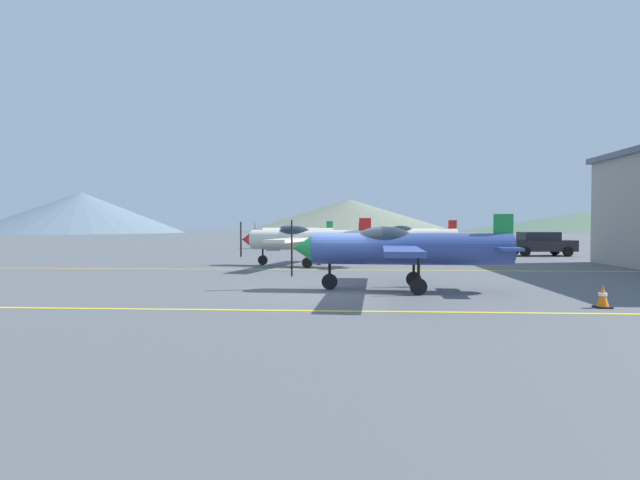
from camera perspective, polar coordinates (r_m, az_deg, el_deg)
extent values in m
plane|color=#54565B|center=(15.87, 2.40, -5.86)|extent=(400.00, 400.00, 0.00)
cube|color=yellow|center=(12.28, 2.10, -8.07)|extent=(80.00, 0.16, 0.01)
cube|color=yellow|center=(23.33, 2.73, -3.42)|extent=(80.00, 0.16, 0.01)
cylinder|color=#33478C|center=(16.19, 10.20, -1.00)|extent=(6.30, 1.36, 1.01)
cone|color=#1E8C3F|center=(16.34, -1.95, -0.95)|extent=(0.69, 0.89, 0.86)
cube|color=black|center=(16.40, -3.22, -0.94)|extent=(0.04, 0.11, 1.84)
ellipsoid|color=#1E2833|center=(16.15, 7.28, 0.08)|extent=(1.88, 0.93, 0.83)
cube|color=#33478C|center=(16.17, 8.91, -0.84)|extent=(1.46, 8.13, 0.15)
cube|color=#33478C|center=(16.61, 20.06, -0.85)|extent=(0.77, 2.42, 0.09)
cube|color=#1E8C3F|center=(16.60, 20.08, 0.89)|extent=(0.58, 0.14, 1.10)
cylinder|color=black|center=(16.27, 1.10, -3.13)|extent=(0.09, 0.09, 0.92)
cylinder|color=black|center=(16.32, 1.10, -4.74)|extent=(0.52, 0.14, 0.51)
cylinder|color=black|center=(17.25, 10.59, -2.88)|extent=(0.09, 0.09, 0.92)
cylinder|color=black|center=(17.29, 10.58, -4.41)|extent=(0.52, 0.14, 0.51)
cylinder|color=black|center=(15.24, 11.12, -3.49)|extent=(0.09, 0.09, 0.92)
cylinder|color=black|center=(15.29, 11.11, -5.21)|extent=(0.52, 0.14, 0.51)
cylinder|color=silver|center=(25.44, -1.17, 0.00)|extent=(6.32, 2.37, 1.01)
cone|color=red|center=(26.67, -8.25, 0.07)|extent=(0.82, 0.98, 0.86)
cube|color=black|center=(26.82, -8.97, 0.07)|extent=(0.06, 0.12, 1.84)
ellipsoid|color=#1E2833|center=(25.69, -2.93, 0.70)|extent=(1.98, 1.21, 0.83)
cube|color=silver|center=(25.55, -1.95, 0.11)|extent=(2.77, 8.11, 0.15)
cube|color=silver|center=(24.74, 5.15, 0.06)|extent=(1.15, 2.47, 0.09)
cube|color=red|center=(24.73, 5.15, 1.23)|extent=(0.59, 0.24, 1.10)
cylinder|color=black|center=(26.35, -6.52, -1.28)|extent=(0.09, 0.09, 0.92)
cylinder|color=black|center=(26.37, -6.51, -2.29)|extent=(0.53, 0.22, 0.51)
cylinder|color=black|center=(26.38, -0.13, -1.27)|extent=(0.09, 0.09, 0.92)
cylinder|color=black|center=(26.41, -0.13, -2.27)|extent=(0.53, 0.22, 0.51)
cylinder|color=black|center=(24.45, -1.46, -1.51)|extent=(0.09, 0.09, 0.92)
cylinder|color=black|center=(24.48, -1.46, -2.58)|extent=(0.53, 0.22, 0.51)
cylinder|color=silver|center=(36.35, 10.45, 0.49)|extent=(6.30, 1.38, 1.01)
cone|color=red|center=(35.88, 5.03, 0.50)|extent=(0.69, 0.90, 0.86)
cube|color=black|center=(35.85, 4.45, 0.50)|extent=(0.04, 0.11, 1.84)
ellipsoid|color=#1E2833|center=(36.20, 9.17, 0.97)|extent=(1.88, 0.93, 0.83)
cube|color=silver|center=(36.28, 9.88, 0.56)|extent=(1.49, 8.13, 0.15)
cube|color=silver|center=(36.97, 14.80, 0.55)|extent=(0.78, 2.42, 0.09)
cube|color=red|center=(36.96, 14.81, 1.34)|extent=(0.58, 0.14, 1.10)
cylinder|color=black|center=(35.99, 6.42, -0.48)|extent=(0.09, 0.09, 0.92)
cylinder|color=black|center=(36.01, 6.41, -1.22)|extent=(0.52, 0.14, 0.51)
cylinder|color=black|center=(37.39, 10.45, -0.42)|extent=(0.09, 0.09, 0.92)
cylinder|color=black|center=(37.41, 10.44, -1.12)|extent=(0.52, 0.14, 0.51)
cylinder|color=black|center=(35.41, 11.04, -0.54)|extent=(0.09, 0.09, 0.92)
cylinder|color=black|center=(35.43, 11.03, -1.28)|extent=(0.52, 0.14, 0.51)
cylinder|color=silver|center=(44.91, -2.54, 0.75)|extent=(6.32, 1.66, 1.01)
cone|color=#1E8C3F|center=(45.04, -6.93, 0.74)|extent=(0.73, 0.92, 0.86)
cube|color=black|center=(45.07, -7.39, 0.74)|extent=(0.05, 0.11, 1.84)
ellipsoid|color=#1E2833|center=(44.91, -3.59, 1.13)|extent=(1.91, 1.01, 0.83)
cube|color=silver|center=(44.91, -3.01, 0.80)|extent=(1.85, 8.15, 0.15)
cube|color=silver|center=(45.00, 1.09, 0.81)|extent=(0.89, 2.44, 0.09)
cube|color=#1E8C3F|center=(44.99, 1.10, 1.45)|extent=(0.59, 0.17, 1.10)
cylinder|color=black|center=(44.99, -5.81, -0.04)|extent=(0.09, 0.09, 0.92)
cylinder|color=black|center=(45.01, -5.81, -0.63)|extent=(0.52, 0.16, 0.51)
cylinder|color=black|center=(45.93, -2.31, 0.00)|extent=(0.09, 0.09, 0.92)
cylinder|color=black|center=(45.95, -2.31, -0.57)|extent=(0.52, 0.16, 0.51)
cylinder|color=black|center=(43.91, -2.29, -0.08)|extent=(0.09, 0.09, 0.92)
cylinder|color=black|center=(43.93, -2.29, -0.68)|extent=(0.52, 0.16, 0.51)
cube|color=black|center=(37.13, 23.74, -0.59)|extent=(4.42, 2.10, 0.75)
cube|color=black|center=(37.05, 23.54, 0.42)|extent=(2.52, 1.75, 0.55)
cylinder|color=black|center=(36.95, 26.31, -1.21)|extent=(0.65, 0.27, 0.64)
cylinder|color=black|center=(38.56, 25.10, -1.08)|extent=(0.65, 0.27, 0.64)
cylinder|color=black|center=(35.75, 22.26, -1.25)|extent=(0.65, 0.27, 0.64)
cylinder|color=black|center=(37.42, 21.18, -1.11)|extent=(0.65, 0.27, 0.64)
cube|color=black|center=(14.65, 29.41, -6.64)|extent=(0.36, 0.36, 0.04)
cone|color=orange|center=(14.61, 29.43, -5.50)|extent=(0.29, 0.29, 0.55)
cylinder|color=white|center=(14.60, 29.43, -5.39)|extent=(0.20, 0.20, 0.08)
cone|color=slate|center=(149.30, -25.43, 2.82)|extent=(53.87, 53.87, 10.81)
cone|color=slate|center=(150.95, 3.29, 2.78)|extent=(64.22, 64.22, 9.81)
cone|color=#4C6651|center=(176.51, 28.19, 1.84)|extent=(78.52, 78.52, 6.21)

